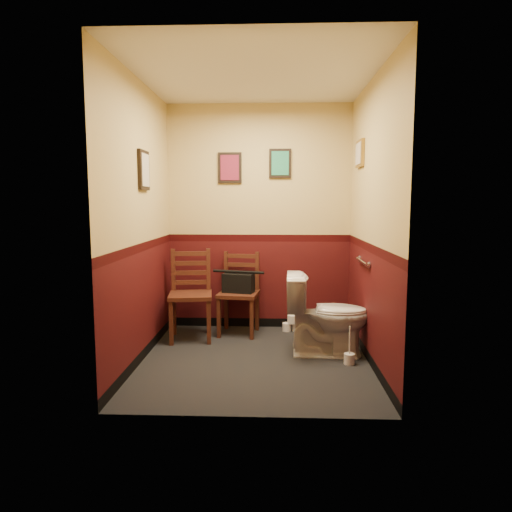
% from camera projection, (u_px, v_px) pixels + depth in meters
% --- Properties ---
extents(floor, '(2.20, 2.40, 0.00)m').
position_uv_depth(floor, '(255.00, 360.00, 4.49)').
color(floor, black).
rests_on(floor, ground).
extents(ceiling, '(2.20, 2.40, 0.00)m').
position_uv_depth(ceiling, '(255.00, 75.00, 4.17)').
color(ceiling, silver).
rests_on(ceiling, ground).
extents(wall_back, '(2.20, 0.00, 2.70)m').
position_uv_depth(wall_back, '(259.00, 218.00, 5.52)').
color(wall_back, '#3E0D0E').
rests_on(wall_back, ground).
extents(wall_front, '(2.20, 0.00, 2.70)m').
position_uv_depth(wall_front, '(248.00, 230.00, 3.13)').
color(wall_front, '#3E0D0E').
rests_on(wall_front, ground).
extents(wall_left, '(0.00, 2.40, 2.70)m').
position_uv_depth(wall_left, '(140.00, 222.00, 4.37)').
color(wall_left, '#3E0D0E').
rests_on(wall_left, ground).
extents(wall_right, '(0.00, 2.40, 2.70)m').
position_uv_depth(wall_right, '(372.00, 223.00, 4.28)').
color(wall_right, '#3E0D0E').
rests_on(wall_right, ground).
extents(grab_bar, '(0.05, 0.56, 0.06)m').
position_uv_depth(grab_bar, '(362.00, 261.00, 4.58)').
color(grab_bar, silver).
rests_on(grab_bar, wall_right).
extents(framed_print_back_a, '(0.28, 0.04, 0.36)m').
position_uv_depth(framed_print_back_a, '(230.00, 168.00, 5.44)').
color(framed_print_back_a, black).
rests_on(framed_print_back_a, wall_back).
extents(framed_print_back_b, '(0.26, 0.04, 0.34)m').
position_uv_depth(framed_print_back_b, '(280.00, 163.00, 5.41)').
color(framed_print_back_b, black).
rests_on(framed_print_back_b, wall_back).
extents(framed_print_left, '(0.04, 0.30, 0.38)m').
position_uv_depth(framed_print_left, '(144.00, 170.00, 4.41)').
color(framed_print_left, black).
rests_on(framed_print_left, wall_left).
extents(framed_print_right, '(0.04, 0.34, 0.28)m').
position_uv_depth(framed_print_right, '(360.00, 154.00, 4.80)').
color(framed_print_right, olive).
rests_on(framed_print_right, wall_right).
extents(toilet, '(0.85, 0.50, 0.81)m').
position_uv_depth(toilet, '(327.00, 315.00, 4.60)').
color(toilet, white).
rests_on(toilet, floor).
extents(toilet_brush, '(0.10, 0.10, 0.37)m').
position_uv_depth(toilet_brush, '(349.00, 358.00, 4.36)').
color(toilet_brush, silver).
rests_on(toilet_brush, floor).
extents(chair_left, '(0.53, 0.53, 1.01)m').
position_uv_depth(chair_left, '(191.00, 294.00, 5.15)').
color(chair_left, '#512518').
rests_on(chair_left, floor).
extents(chair_right, '(0.50, 0.50, 0.95)m').
position_uv_depth(chair_right, '(239.00, 293.00, 5.35)').
color(chair_right, '#512518').
rests_on(chair_right, floor).
extents(handbag, '(0.38, 0.25, 0.26)m').
position_uv_depth(handbag, '(238.00, 283.00, 5.29)').
color(handbag, black).
rests_on(handbag, chair_right).
extents(tp_stack, '(0.22, 0.12, 0.20)m').
position_uv_depth(tp_stack, '(292.00, 324.00, 5.47)').
color(tp_stack, silver).
rests_on(tp_stack, floor).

